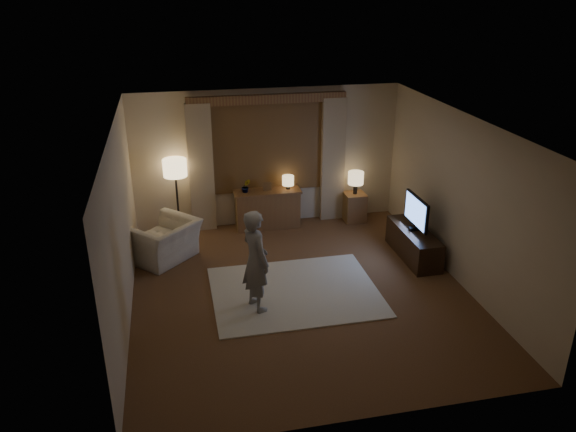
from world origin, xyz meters
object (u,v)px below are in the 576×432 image
object	(u,v)px
armchair	(164,241)
person	(256,260)
side_table	(354,207)
sideboard	(267,210)
tv_stand	(413,243)

from	to	relation	value
armchair	person	bearing A→B (deg)	80.16
side_table	person	size ratio (longest dim) A/B	0.37
sideboard	person	size ratio (longest dim) A/B	0.80
sideboard	tv_stand	xyz separation A→B (m)	(2.21, -1.76, -0.10)
tv_stand	side_table	bearing A→B (deg)	105.96
sideboard	side_table	size ratio (longest dim) A/B	2.14
tv_stand	person	world-z (taller)	person
tv_stand	person	distance (m)	3.10
tv_stand	person	bearing A→B (deg)	-159.96
side_table	person	xyz separation A→B (m)	(-2.38, -2.76, 0.49)
side_table	tv_stand	world-z (taller)	side_table
sideboard	tv_stand	distance (m)	2.83
tv_stand	person	xyz separation A→B (m)	(-2.87, -1.05, 0.52)
armchair	side_table	size ratio (longest dim) A/B	1.86
sideboard	tv_stand	size ratio (longest dim) A/B	0.86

